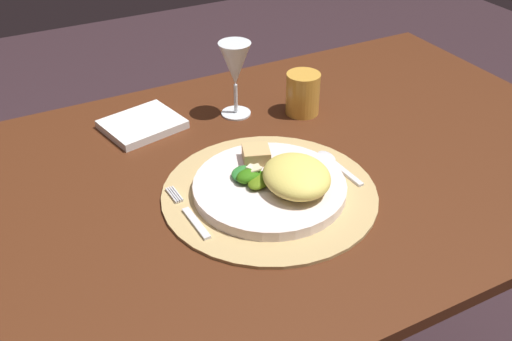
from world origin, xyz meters
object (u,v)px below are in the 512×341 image
object	(u,v)px
napkin	(142,124)
wine_glass	(235,66)
amber_tumbler	(303,94)
spoon	(332,162)
dining_table	(244,228)
fork	(189,214)
dinner_plate	(270,187)

from	to	relation	value
napkin	wine_glass	distance (m)	0.22
amber_tumbler	spoon	bearing A→B (deg)	-106.07
dining_table	amber_tumbler	bearing A→B (deg)	35.10
dining_table	fork	xyz separation A→B (m)	(-0.13, -0.07, 0.13)
fork	wine_glass	size ratio (longest dim) A/B	0.96
fork	spoon	world-z (taller)	spoon
wine_glass	spoon	bearing A→B (deg)	-74.86
napkin	wine_glass	xyz separation A→B (m)	(0.20, -0.04, 0.10)
fork	dinner_plate	bearing A→B (deg)	-1.37
wine_glass	amber_tumbler	distance (m)	0.16
spoon	wine_glass	xyz separation A→B (m)	(-0.07, 0.26, 0.10)
spoon	napkin	xyz separation A→B (m)	(-0.27, 0.30, -0.00)
napkin	amber_tumbler	distance (m)	0.34
fork	amber_tumbler	xyz separation A→B (m)	(0.35, 0.22, 0.04)
dining_table	dinner_plate	size ratio (longest dim) A/B	5.52
fork	wine_glass	world-z (taller)	wine_glass
fork	wine_glass	xyz separation A→B (m)	(0.22, 0.28, 0.10)
spoon	wine_glass	bearing A→B (deg)	105.14
spoon	napkin	world-z (taller)	napkin
wine_glass	amber_tumbler	size ratio (longest dim) A/B	1.79
spoon	dining_table	bearing A→B (deg)	163.85
dinner_plate	amber_tumbler	world-z (taller)	amber_tumbler
dining_table	fork	world-z (taller)	fork
dinner_plate	spoon	distance (m)	0.15
spoon	wine_glass	world-z (taller)	wine_glass
dining_table	spoon	distance (m)	0.21
spoon	fork	bearing A→B (deg)	-175.75
dinner_plate	fork	size ratio (longest dim) A/B	1.72
dinner_plate	spoon	bearing A→B (deg)	9.83
dinner_plate	wine_glass	world-z (taller)	wine_glass
dinner_plate	fork	bearing A→B (deg)	178.63
dining_table	spoon	world-z (taller)	spoon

